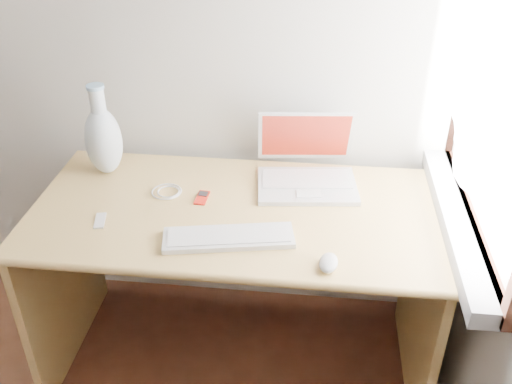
# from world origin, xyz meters

# --- Properties ---
(back_wall) EXTENTS (3.50, 0.04, 2.60)m
(back_wall) POSITION_xyz_m (0.00, 1.75, 1.30)
(back_wall) COLOR silver
(back_wall) RESTS_ON floor
(window) EXTENTS (0.11, 0.99, 1.10)m
(window) POSITION_xyz_m (1.72, 1.30, 1.28)
(window) COLOR white
(window) RESTS_ON right_wall
(desk) EXTENTS (1.44, 0.72, 0.76)m
(desk) POSITION_xyz_m (0.93, 1.41, 0.54)
(desk) COLOR tan
(desk) RESTS_ON floor
(laptop) EXTENTS (0.39, 0.34, 0.25)m
(laptop) POSITION_xyz_m (1.18, 1.55, 0.82)
(laptop) COLOR silver
(laptop) RESTS_ON desk
(external_keyboard) EXTENTS (0.44, 0.21, 0.02)m
(external_keyboard) POSITION_xyz_m (0.94, 1.14, 0.77)
(external_keyboard) COLOR white
(external_keyboard) RESTS_ON desk
(mouse) EXTENTS (0.07, 0.10, 0.03)m
(mouse) POSITION_xyz_m (1.27, 1.04, 0.78)
(mouse) COLOR silver
(mouse) RESTS_ON desk
(ipod) EXTENTS (0.04, 0.09, 0.01)m
(ipod) POSITION_xyz_m (0.81, 1.38, 0.77)
(ipod) COLOR #A2150B
(ipod) RESTS_ON desk
(cable_coil) EXTENTS (0.15, 0.15, 0.01)m
(cable_coil) POSITION_xyz_m (0.67, 1.41, 0.77)
(cable_coil) COLOR white
(cable_coil) RESTS_ON desk
(remote) EXTENTS (0.05, 0.10, 0.01)m
(remote) POSITION_xyz_m (0.49, 1.19, 0.77)
(remote) COLOR white
(remote) RESTS_ON desk
(vase) EXTENTS (0.14, 0.14, 0.36)m
(vase) POSITION_xyz_m (0.40, 1.53, 0.91)
(vase) COLOR white
(vase) RESTS_ON desk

